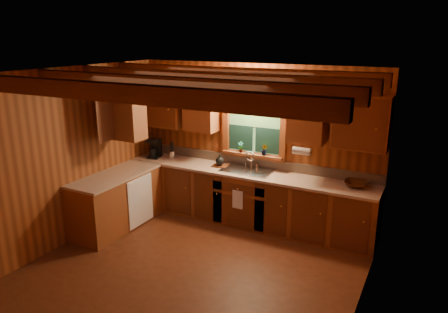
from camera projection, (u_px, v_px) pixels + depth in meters
room at (195, 176)px, 5.37m from camera, size 4.20×4.20×4.20m
ceiling_beams at (193, 82)px, 5.04m from camera, size 4.20×2.54×0.18m
base_cabinets at (211, 199)px, 6.92m from camera, size 4.20×2.22×0.86m
countertop at (212, 173)px, 6.80m from camera, size 4.20×2.24×0.04m
backsplash at (254, 162)px, 7.06m from camera, size 4.20×0.02×0.16m
dishwasher_panel at (140, 201)px, 6.84m from camera, size 0.02×0.60×0.80m
upper_cabinets at (211, 113)px, 6.68m from camera, size 4.19×1.77×0.78m
window at (254, 130)px, 6.90m from camera, size 1.12×0.08×1.00m
window_sill at (252, 155)px, 6.97m from camera, size 1.06×0.14×0.04m
wall_sconce at (252, 92)px, 6.62m from camera, size 0.45×0.21×0.17m
paper_towel_roll at (302, 151)px, 6.24m from camera, size 0.27×0.11×0.11m
dish_towel at (238, 200)px, 6.66m from camera, size 0.18×0.01×0.30m
sink at (247, 173)px, 6.86m from camera, size 0.82×0.48×0.43m
coffee_maker at (155, 148)px, 7.56m from camera, size 0.19×0.25×0.34m
utensil_crock at (172, 154)px, 7.52m from camera, size 0.11×0.11×0.31m
cutting_board at (220, 166)px, 7.07m from camera, size 0.27×0.20×0.02m
teakettle at (220, 161)px, 7.05m from camera, size 0.15×0.15×0.18m
wicker_basket at (356, 184)px, 6.12m from camera, size 0.36×0.36×0.08m
potted_plant_left at (241, 147)px, 7.00m from camera, size 0.11×0.09×0.19m
potted_plant_right at (264, 150)px, 6.83m from camera, size 0.12×0.10×0.19m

